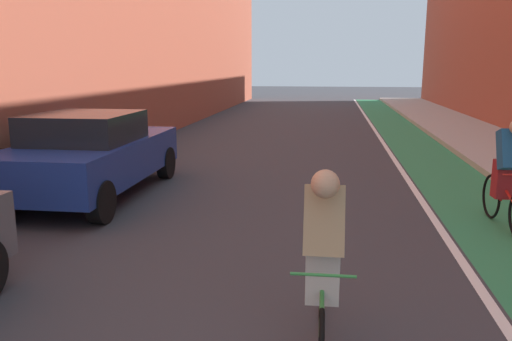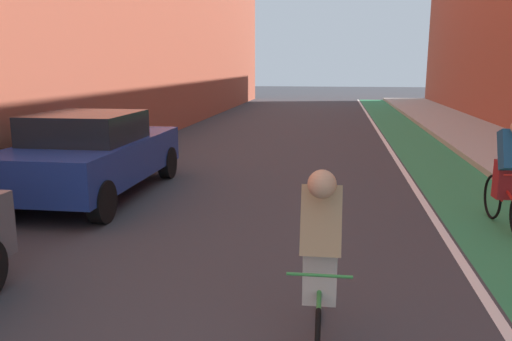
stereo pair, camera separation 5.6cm
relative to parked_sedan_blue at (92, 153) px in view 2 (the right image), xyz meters
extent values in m
plane|color=#38383D|center=(3.28, 5.77, -0.79)|extent=(87.89, 87.89, 0.00)
cube|color=#2D8451|center=(6.80, 7.77, -0.78)|extent=(1.60, 39.95, 0.00)
cube|color=white|center=(5.90, 7.77, -0.78)|extent=(0.12, 39.95, 0.00)
cube|color=#A8A59E|center=(8.99, 7.77, -0.72)|extent=(2.77, 39.95, 0.14)
cube|color=navy|center=(0.00, 0.05, -0.11)|extent=(1.93, 4.29, 0.70)
cube|color=black|center=(0.00, -0.17, 0.47)|extent=(1.68, 1.81, 0.55)
cylinder|color=black|center=(-0.88, 1.63, -0.46)|extent=(0.23, 0.66, 0.66)
cylinder|color=black|center=(0.85, 1.64, -0.46)|extent=(0.23, 0.66, 0.66)
cylinder|color=black|center=(0.88, -1.53, -0.46)|extent=(0.23, 0.66, 0.66)
torus|color=black|center=(4.22, -4.02, -0.49)|extent=(0.05, 0.60, 0.60)
cylinder|color=#338C3F|center=(4.23, -4.55, -0.27)|extent=(0.06, 0.96, 0.33)
cylinder|color=#338C3F|center=(4.23, -4.37, -0.19)|extent=(0.04, 0.12, 0.55)
cylinder|color=#338C3F|center=(4.24, -5.00, 0.06)|extent=(0.48, 0.03, 0.02)
cube|color=beige|center=(4.23, -4.44, -0.12)|extent=(0.28, 0.24, 0.56)
cube|color=tan|center=(4.23, -4.57, 0.34)|extent=(0.33, 0.40, 0.60)
sphere|color=tan|center=(4.23, -4.73, 0.68)|extent=(0.22, 0.22, 0.22)
torus|color=black|center=(6.78, -0.38, -0.44)|extent=(0.08, 0.69, 0.69)
cylinder|color=red|center=(6.81, -0.91, -0.22)|extent=(0.10, 0.96, 0.33)
cylinder|color=red|center=(6.80, -0.73, -0.14)|extent=(0.04, 0.12, 0.55)
cube|color=maroon|center=(6.80, -0.80, -0.07)|extent=(0.29, 0.26, 0.56)
cube|color=#1E598C|center=(6.81, -0.93, 0.39)|extent=(0.34, 0.42, 0.60)
cube|color=#333842|center=(6.80, -0.81, 0.41)|extent=(0.28, 0.29, 0.39)
camera|label=1|loc=(4.25, -8.49, 1.56)|focal=35.63mm
camera|label=2|loc=(4.31, -8.48, 1.56)|focal=35.63mm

